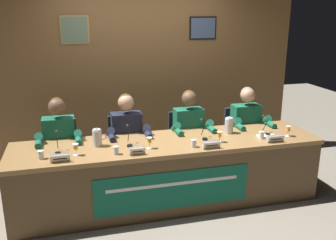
# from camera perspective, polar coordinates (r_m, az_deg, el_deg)

# --- Properties ---
(ground_plane) EXTENTS (12.00, 12.00, 0.00)m
(ground_plane) POSITION_cam_1_polar(r_m,az_deg,el_deg) (4.51, -0.00, -12.19)
(ground_plane) COLOR gray
(wall_back_panelled) EXTENTS (4.66, 0.14, 2.60)m
(wall_back_panelled) POSITION_cam_1_polar(r_m,az_deg,el_deg) (5.52, -4.06, 7.45)
(wall_back_panelled) COLOR brown
(wall_back_panelled) RESTS_ON ground_plane
(conference_table) EXTENTS (3.46, 0.84, 0.74)m
(conference_table) POSITION_cam_1_polar(r_m,az_deg,el_deg) (4.19, 0.38, -6.72)
(conference_table) COLOR olive
(conference_table) RESTS_ON ground_plane
(chair_far_left) EXTENTS (0.44, 0.45, 0.88)m
(chair_far_left) POSITION_cam_1_polar(r_m,az_deg,el_deg) (4.76, -15.91, -5.62)
(chair_far_left) COLOR black
(chair_far_left) RESTS_ON ground_plane
(panelist_far_left) EXTENTS (0.51, 0.48, 1.21)m
(panelist_far_left) POSITION_cam_1_polar(r_m,az_deg,el_deg) (4.48, -16.21, -3.28)
(panelist_far_left) COLOR black
(panelist_far_left) RESTS_ON ground_plane
(nameplate_far_left) EXTENTS (0.19, 0.06, 0.08)m
(nameplate_far_left) POSITION_cam_1_polar(r_m,az_deg,el_deg) (3.78, -16.14, -5.61)
(nameplate_far_left) COLOR white
(nameplate_far_left) RESTS_ON conference_table
(juice_glass_far_left) EXTENTS (0.06, 0.06, 0.12)m
(juice_glass_far_left) POSITION_cam_1_polar(r_m,az_deg,el_deg) (3.90, -13.91, -4.07)
(juice_glass_far_left) COLOR white
(juice_glass_far_left) RESTS_ON conference_table
(water_cup_far_left) EXTENTS (0.06, 0.06, 0.08)m
(water_cup_far_left) POSITION_cam_1_polar(r_m,az_deg,el_deg) (3.92, -18.82, -5.11)
(water_cup_far_left) COLOR silver
(water_cup_far_left) RESTS_ON conference_table
(microphone_far_left) EXTENTS (0.06, 0.17, 0.22)m
(microphone_far_left) POSITION_cam_1_polar(r_m,az_deg,el_deg) (4.02, -16.50, -3.81)
(microphone_far_left) COLOR black
(microphone_far_left) RESTS_ON conference_table
(chair_center_left) EXTENTS (0.44, 0.45, 0.88)m
(chair_center_left) POSITION_cam_1_polar(r_m,az_deg,el_deg) (4.80, -6.42, -4.89)
(chair_center_left) COLOR black
(chair_center_left) RESTS_ON ground_plane
(panelist_center_left) EXTENTS (0.51, 0.48, 1.21)m
(panelist_center_left) POSITION_cam_1_polar(r_m,az_deg,el_deg) (4.52, -6.16, -2.53)
(panelist_center_left) COLOR black
(panelist_center_left) RESTS_ON ground_plane
(nameplate_center_left) EXTENTS (0.16, 0.06, 0.08)m
(nameplate_center_left) POSITION_cam_1_polar(r_m,az_deg,el_deg) (3.83, -4.72, -4.73)
(nameplate_center_left) COLOR white
(nameplate_center_left) RESTS_ON conference_table
(juice_glass_center_left) EXTENTS (0.06, 0.06, 0.12)m
(juice_glass_center_left) POSITION_cam_1_polar(r_m,az_deg,el_deg) (3.97, -2.85, -3.20)
(juice_glass_center_left) COLOR white
(juice_glass_center_left) RESTS_ON conference_table
(water_cup_center_left) EXTENTS (0.06, 0.06, 0.08)m
(water_cup_center_left) POSITION_cam_1_polar(r_m,az_deg,el_deg) (3.86, -7.95, -4.67)
(water_cup_center_left) COLOR silver
(water_cup_center_left) RESTS_ON conference_table
(microphone_center_left) EXTENTS (0.06, 0.17, 0.22)m
(microphone_center_left) POSITION_cam_1_polar(r_m,az_deg,el_deg) (4.08, -5.98, -2.89)
(microphone_center_left) COLOR black
(microphone_center_left) RESTS_ON conference_table
(chair_center_right) EXTENTS (0.44, 0.45, 0.88)m
(chair_center_right) POSITION_cam_1_polar(r_m,az_deg,el_deg) (4.96, 2.66, -4.07)
(chair_center_right) COLOR black
(chair_center_right) RESTS_ON ground_plane
(panelist_center_right) EXTENTS (0.51, 0.48, 1.21)m
(panelist_center_right) POSITION_cam_1_polar(r_m,az_deg,el_deg) (4.69, 3.43, -1.74)
(panelist_center_right) COLOR black
(panelist_center_right) RESTS_ON ground_plane
(nameplate_center_right) EXTENTS (0.19, 0.06, 0.08)m
(nameplate_center_right) POSITION_cam_1_polar(r_m,az_deg,el_deg) (4.01, 6.63, -3.79)
(nameplate_center_right) COLOR white
(nameplate_center_right) RESTS_ON conference_table
(juice_glass_center_right) EXTENTS (0.06, 0.06, 0.12)m
(juice_glass_center_right) POSITION_cam_1_polar(r_m,az_deg,el_deg) (4.19, 7.86, -2.26)
(juice_glass_center_right) COLOR white
(juice_glass_center_right) RESTS_ON conference_table
(water_cup_center_right) EXTENTS (0.06, 0.06, 0.08)m
(water_cup_center_right) POSITION_cam_1_polar(r_m,az_deg,el_deg) (4.03, 3.92, -3.65)
(water_cup_center_right) COLOR silver
(water_cup_center_right) RESTS_ON conference_table
(microphone_center_right) EXTENTS (0.06, 0.17, 0.22)m
(microphone_center_right) POSITION_cam_1_polar(r_m,az_deg,el_deg) (4.29, 5.47, -1.91)
(microphone_center_right) COLOR black
(microphone_center_right) RESTS_ON conference_table
(chair_far_right) EXTENTS (0.44, 0.45, 0.88)m
(chair_far_right) POSITION_cam_1_polar(r_m,az_deg,el_deg) (5.24, 10.96, -3.23)
(chair_far_right) COLOR black
(chair_far_right) RESTS_ON ground_plane
(panelist_far_right) EXTENTS (0.51, 0.48, 1.21)m
(panelist_far_right) POSITION_cam_1_polar(r_m,az_deg,el_deg) (4.99, 12.10, -0.99)
(panelist_far_right) COLOR black
(panelist_far_right) RESTS_ON ground_plane
(nameplate_far_right) EXTENTS (0.20, 0.06, 0.08)m
(nameplate_far_right) POSITION_cam_1_polar(r_m,az_deg,el_deg) (4.34, 16.05, -2.75)
(nameplate_far_right) COLOR white
(nameplate_far_right) RESTS_ON conference_table
(juice_glass_far_right) EXTENTS (0.06, 0.06, 0.12)m
(juice_glass_far_right) POSITION_cam_1_polar(r_m,az_deg,el_deg) (4.57, 17.88, -1.35)
(juice_glass_far_right) COLOR white
(juice_glass_far_right) RESTS_ON conference_table
(water_cup_far_right) EXTENTS (0.06, 0.06, 0.08)m
(water_cup_far_right) POSITION_cam_1_polar(r_m,az_deg,el_deg) (4.41, 14.06, -2.30)
(water_cup_far_right) COLOR silver
(water_cup_far_right) RESTS_ON conference_table
(microphone_far_right) EXTENTS (0.06, 0.17, 0.22)m
(microphone_far_right) POSITION_cam_1_polar(r_m,az_deg,el_deg) (4.57, 14.77, -1.21)
(microphone_far_right) COLOR black
(microphone_far_right) RESTS_ON conference_table
(water_pitcher_left_side) EXTENTS (0.15, 0.10, 0.21)m
(water_pitcher_left_side) POSITION_cam_1_polar(r_m,az_deg,el_deg) (4.10, -10.74, -2.67)
(water_pitcher_left_side) COLOR silver
(water_pitcher_left_side) RESTS_ON conference_table
(water_pitcher_right_side) EXTENTS (0.15, 0.10, 0.21)m
(water_pitcher_right_side) POSITION_cam_1_polar(r_m,az_deg,el_deg) (4.51, 9.30, -0.83)
(water_pitcher_right_side) COLOR silver
(water_pitcher_right_side) RESTS_ON conference_table
(document_stack_far_right) EXTENTS (0.23, 0.17, 0.01)m
(document_stack_far_right) POSITION_cam_1_polar(r_m,az_deg,el_deg) (4.49, 14.89, -2.45)
(document_stack_far_right) COLOR white
(document_stack_far_right) RESTS_ON conference_table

